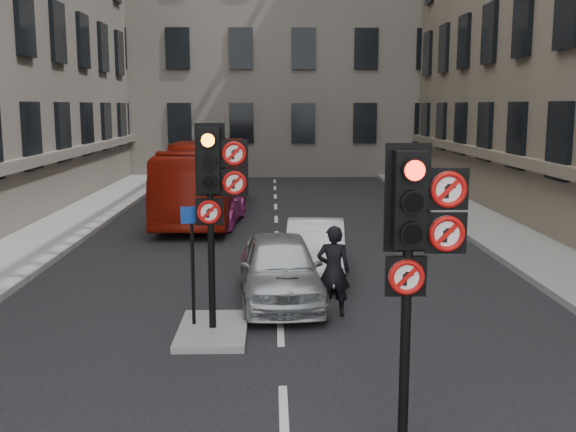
{
  "coord_description": "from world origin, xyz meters",
  "views": [
    {
      "loc": [
        -0.14,
        -6.44,
        4.0
      ],
      "look_at": [
        0.06,
        2.01,
        2.6
      ],
      "focal_mm": 42.0,
      "sensor_mm": 36.0,
      "label": 1
    }
  ],
  "objects_px": {
    "car_silver": "(280,268)",
    "info_sign": "(192,249)",
    "car_white": "(315,248)",
    "bus_red": "(207,179)",
    "signal_near": "(416,232)",
    "signal_far": "(215,182)",
    "motorcyclist": "(333,271)",
    "car_pink": "(214,205)",
    "motorcycle": "(287,293)"
  },
  "relations": [
    {
      "from": "car_silver",
      "to": "info_sign",
      "type": "relative_size",
      "value": 1.9
    },
    {
      "from": "car_white",
      "to": "bus_red",
      "type": "height_order",
      "value": "bus_red"
    },
    {
      "from": "signal_near",
      "to": "signal_far",
      "type": "bearing_deg",
      "value": 123.02
    },
    {
      "from": "signal_near",
      "to": "car_white",
      "type": "xyz_separation_m",
      "value": [
        -0.61,
        8.15,
        -1.95
      ]
    },
    {
      "from": "car_silver",
      "to": "motorcyclist",
      "type": "bearing_deg",
      "value": -48.39
    },
    {
      "from": "signal_far",
      "to": "bus_red",
      "type": "xyz_separation_m",
      "value": [
        -1.39,
        12.81,
        -1.34
      ]
    },
    {
      "from": "signal_near",
      "to": "motorcyclist",
      "type": "relative_size",
      "value": 2.04
    },
    {
      "from": "signal_far",
      "to": "car_white",
      "type": "bearing_deg",
      "value": 64.35
    },
    {
      "from": "info_sign",
      "to": "car_pink",
      "type": "bearing_deg",
      "value": 80.84
    },
    {
      "from": "car_white",
      "to": "motorcycle",
      "type": "height_order",
      "value": "car_white"
    },
    {
      "from": "car_silver",
      "to": "bus_red",
      "type": "bearing_deg",
      "value": 99.52
    },
    {
      "from": "bus_red",
      "to": "motorcyclist",
      "type": "bearing_deg",
      "value": -71.33
    },
    {
      "from": "signal_near",
      "to": "car_silver",
      "type": "bearing_deg",
      "value": 103.77
    },
    {
      "from": "signal_far",
      "to": "motorcyclist",
      "type": "xyz_separation_m",
      "value": [
        2.13,
        1.01,
        -1.82
      ]
    },
    {
      "from": "signal_near",
      "to": "car_white",
      "type": "height_order",
      "value": "signal_near"
    },
    {
      "from": "car_silver",
      "to": "car_white",
      "type": "distance_m",
      "value": 2.32
    },
    {
      "from": "bus_red",
      "to": "info_sign",
      "type": "height_order",
      "value": "bus_red"
    },
    {
      "from": "signal_near",
      "to": "motorcyclist",
      "type": "bearing_deg",
      "value": 95.31
    },
    {
      "from": "bus_red",
      "to": "info_sign",
      "type": "xyz_separation_m",
      "value": [
        0.95,
        -12.64,
        0.14
      ]
    },
    {
      "from": "car_silver",
      "to": "motorcyclist",
      "type": "distance_m",
      "value": 1.43
    },
    {
      "from": "signal_near",
      "to": "car_pink",
      "type": "height_order",
      "value": "signal_near"
    },
    {
      "from": "car_pink",
      "to": "motorcyclist",
      "type": "relative_size",
      "value": 2.52
    },
    {
      "from": "car_silver",
      "to": "car_white",
      "type": "relative_size",
      "value": 1.05
    },
    {
      "from": "signal_far",
      "to": "info_sign",
      "type": "relative_size",
      "value": 1.67
    },
    {
      "from": "signal_far",
      "to": "motorcycle",
      "type": "height_order",
      "value": "signal_far"
    },
    {
      "from": "signal_far",
      "to": "bus_red",
      "type": "distance_m",
      "value": 12.95
    },
    {
      "from": "car_silver",
      "to": "info_sign",
      "type": "bearing_deg",
      "value": -133.96
    },
    {
      "from": "info_sign",
      "to": "car_white",
      "type": "bearing_deg",
      "value": 46.46
    },
    {
      "from": "signal_near",
      "to": "motorcycle",
      "type": "relative_size",
      "value": 2.43
    },
    {
      "from": "motorcycle",
      "to": "car_silver",
      "type": "bearing_deg",
      "value": 99.98
    },
    {
      "from": "signal_far",
      "to": "car_pink",
      "type": "xyz_separation_m",
      "value": [
        -1.01,
        11.15,
        -2.06
      ]
    },
    {
      "from": "signal_far",
      "to": "car_pink",
      "type": "height_order",
      "value": "signal_far"
    },
    {
      "from": "bus_red",
      "to": "motorcyclist",
      "type": "relative_size",
      "value": 5.55
    },
    {
      "from": "motorcycle",
      "to": "motorcyclist",
      "type": "distance_m",
      "value": 0.98
    },
    {
      "from": "motorcyclist",
      "to": "info_sign",
      "type": "height_order",
      "value": "info_sign"
    },
    {
      "from": "signal_far",
      "to": "info_sign",
      "type": "bearing_deg",
      "value": 158.84
    },
    {
      "from": "car_silver",
      "to": "bus_red",
      "type": "height_order",
      "value": "bus_red"
    },
    {
      "from": "signal_near",
      "to": "motorcyclist",
      "type": "xyz_separation_m",
      "value": [
        -0.47,
        5.01,
        -1.7
      ]
    },
    {
      "from": "bus_red",
      "to": "info_sign",
      "type": "distance_m",
      "value": 12.68
    },
    {
      "from": "motorcyclist",
      "to": "signal_near",
      "type": "bearing_deg",
      "value": 100.77
    },
    {
      "from": "car_pink",
      "to": "motorcyclist",
      "type": "height_order",
      "value": "motorcyclist"
    },
    {
      "from": "signal_far",
      "to": "info_sign",
      "type": "height_order",
      "value": "signal_far"
    },
    {
      "from": "signal_near",
      "to": "car_silver",
      "type": "xyz_separation_m",
      "value": [
        -1.47,
        6.01,
        -1.89
      ]
    },
    {
      "from": "signal_far",
      "to": "motorcycle",
      "type": "bearing_deg",
      "value": 38.73
    },
    {
      "from": "car_white",
      "to": "motorcyclist",
      "type": "bearing_deg",
      "value": -83.67
    },
    {
      "from": "car_white",
      "to": "signal_far",
      "type": "bearing_deg",
      "value": -111.86
    },
    {
      "from": "bus_red",
      "to": "info_sign",
      "type": "bearing_deg",
      "value": -83.64
    },
    {
      "from": "signal_near",
      "to": "car_pink",
      "type": "distance_m",
      "value": 15.7
    },
    {
      "from": "car_silver",
      "to": "car_pink",
      "type": "relative_size",
      "value": 0.91
    },
    {
      "from": "signal_near",
      "to": "car_pink",
      "type": "relative_size",
      "value": 0.81
    }
  ]
}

